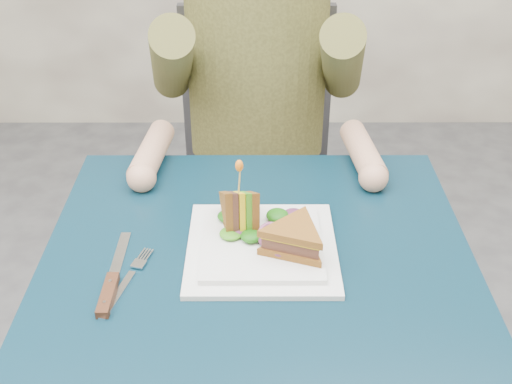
{
  "coord_description": "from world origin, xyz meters",
  "views": [
    {
      "loc": [
        -0.0,
        -0.86,
        1.42
      ],
      "look_at": [
        -0.0,
        0.08,
        0.82
      ],
      "focal_mm": 45.0,
      "sensor_mm": 36.0,
      "label": 1
    }
  ],
  "objects_px": {
    "chair": "(257,153)",
    "plate": "(262,246)",
    "table": "(258,298)",
    "knife": "(110,287)",
    "sandwich_flat": "(295,238)",
    "fork": "(126,283)",
    "diner": "(257,38)",
    "sandwich_upright": "(240,211)"
  },
  "relations": [
    {
      "from": "plate",
      "to": "fork",
      "type": "relative_size",
      "value": 1.48
    },
    {
      "from": "chair",
      "to": "sandwich_flat",
      "type": "relative_size",
      "value": 5.63
    },
    {
      "from": "diner",
      "to": "knife",
      "type": "bearing_deg",
      "value": -109.34
    },
    {
      "from": "chair",
      "to": "sandwich_upright",
      "type": "relative_size",
      "value": 7.14
    },
    {
      "from": "table",
      "to": "sandwich_upright",
      "type": "xyz_separation_m",
      "value": [
        -0.03,
        0.08,
        0.13
      ]
    },
    {
      "from": "plate",
      "to": "sandwich_flat",
      "type": "bearing_deg",
      "value": -24.44
    },
    {
      "from": "diner",
      "to": "sandwich_flat",
      "type": "relative_size",
      "value": 4.51
    },
    {
      "from": "chair",
      "to": "knife",
      "type": "xyz_separation_m",
      "value": [
        -0.24,
        -0.79,
        0.2
      ]
    },
    {
      "from": "diner",
      "to": "sandwich_upright",
      "type": "height_order",
      "value": "diner"
    },
    {
      "from": "fork",
      "to": "sandwich_flat",
      "type": "bearing_deg",
      "value": 13.07
    },
    {
      "from": "plate",
      "to": "sandwich_upright",
      "type": "height_order",
      "value": "sandwich_upright"
    },
    {
      "from": "plate",
      "to": "sandwich_flat",
      "type": "xyz_separation_m",
      "value": [
        0.05,
        -0.02,
        0.04
      ]
    },
    {
      "from": "chair",
      "to": "plate",
      "type": "height_order",
      "value": "chair"
    },
    {
      "from": "diner",
      "to": "plate",
      "type": "height_order",
      "value": "diner"
    },
    {
      "from": "plate",
      "to": "sandwich_flat",
      "type": "distance_m",
      "value": 0.07
    },
    {
      "from": "table",
      "to": "sandwich_upright",
      "type": "relative_size",
      "value": 5.76
    },
    {
      "from": "chair",
      "to": "diner",
      "type": "relative_size",
      "value": 1.25
    },
    {
      "from": "chair",
      "to": "plate",
      "type": "distance_m",
      "value": 0.72
    },
    {
      "from": "knife",
      "to": "diner",
      "type": "bearing_deg",
      "value": 70.66
    },
    {
      "from": "chair",
      "to": "diner",
      "type": "height_order",
      "value": "diner"
    },
    {
      "from": "table",
      "to": "knife",
      "type": "distance_m",
      "value": 0.26
    },
    {
      "from": "table",
      "to": "knife",
      "type": "bearing_deg",
      "value": -164.1
    },
    {
      "from": "chair",
      "to": "diner",
      "type": "xyz_separation_m",
      "value": [
        -0.0,
        -0.11,
        0.37
      ]
    },
    {
      "from": "table",
      "to": "chair",
      "type": "distance_m",
      "value": 0.73
    },
    {
      "from": "diner",
      "to": "plate",
      "type": "relative_size",
      "value": 2.87
    },
    {
      "from": "table",
      "to": "sandwich_flat",
      "type": "xyz_separation_m",
      "value": [
        0.06,
        0.01,
        0.12
      ]
    },
    {
      "from": "fork",
      "to": "diner",
      "type": "bearing_deg",
      "value": 72.02
    },
    {
      "from": "table",
      "to": "diner",
      "type": "height_order",
      "value": "diner"
    },
    {
      "from": "diner",
      "to": "plate",
      "type": "xyz_separation_m",
      "value": [
        0.01,
        -0.58,
        -0.18
      ]
    },
    {
      "from": "knife",
      "to": "chair",
      "type": "bearing_deg",
      "value": 73.23
    },
    {
      "from": "sandwich_flat",
      "to": "sandwich_upright",
      "type": "distance_m",
      "value": 0.12
    },
    {
      "from": "sandwich_flat",
      "to": "fork",
      "type": "bearing_deg",
      "value": -166.93
    },
    {
      "from": "sandwich_flat",
      "to": "fork",
      "type": "xyz_separation_m",
      "value": [
        -0.28,
        -0.06,
        -0.04
      ]
    },
    {
      "from": "diner",
      "to": "knife",
      "type": "height_order",
      "value": "diner"
    },
    {
      "from": "knife",
      "to": "table",
      "type": "bearing_deg",
      "value": 15.9
    },
    {
      "from": "knife",
      "to": "fork",
      "type": "bearing_deg",
      "value": 30.18
    },
    {
      "from": "fork",
      "to": "chair",
      "type": "bearing_deg",
      "value": 74.47
    },
    {
      "from": "sandwich_flat",
      "to": "sandwich_upright",
      "type": "bearing_deg",
      "value": 143.15
    },
    {
      "from": "knife",
      "to": "plate",
      "type": "bearing_deg",
      "value": 22.66
    },
    {
      "from": "sandwich_flat",
      "to": "chair",
      "type": "bearing_deg",
      "value": 94.93
    },
    {
      "from": "sandwich_flat",
      "to": "knife",
      "type": "bearing_deg",
      "value": -165.53
    },
    {
      "from": "sandwich_upright",
      "to": "plate",
      "type": "bearing_deg",
      "value": -49.53
    }
  ]
}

